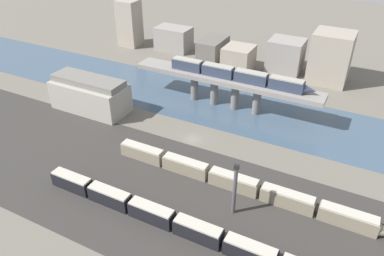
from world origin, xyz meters
The scene contains 15 objects.
ground_plane centered at (0.00, 0.00, 0.00)m, with size 400.00×400.00×0.00m, color #666056.
railbed_yard centered at (0.00, -24.00, 0.00)m, with size 280.00×42.00×0.01m, color #33302D.
river_water centered at (0.00, 22.96, 0.00)m, with size 320.00×29.86×0.01m, color #3D5166.
bridge centered at (0.00, 22.96, 8.35)m, with size 63.78×7.46×10.38m.
train_on_bridge centered at (4.36, 22.96, 12.23)m, with size 47.80×3.15×3.78m.
train_yard_near centered at (13.44, -32.38, 1.93)m, with size 70.80×3.00×3.92m.
train_yard_mid centered at (19.91, -14.42, 1.90)m, with size 69.16×2.88×3.86m.
warehouse_building centered at (-38.17, 0.92, 5.37)m, with size 25.18×11.30×11.30m.
signal_tower centered at (21.54, -22.12, 6.65)m, with size 1.00×0.85×13.33m.
city_block_far_left centered at (-62.74, 58.24, 10.36)m, with size 9.27×8.44×20.73m, color gray.
city_block_left centered at (-41.75, 62.13, 5.17)m, with size 15.57×9.91×10.34m, color gray.
city_block_center centered at (-21.66, 61.07, 4.19)m, with size 9.13×15.85×8.39m, color #605B56.
city_block_right centered at (-7.33, 54.51, 4.72)m, with size 11.28×11.65×9.44m, color gray.
city_block_far_right centered at (9.83, 61.32, 6.45)m, with size 13.27×11.62×12.89m, color gray.
city_block_tall centered at (26.93, 59.29, 9.46)m, with size 14.06×13.19×18.92m, color gray.
Camera 1 is at (41.45, -80.79, 60.72)m, focal length 35.00 mm.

